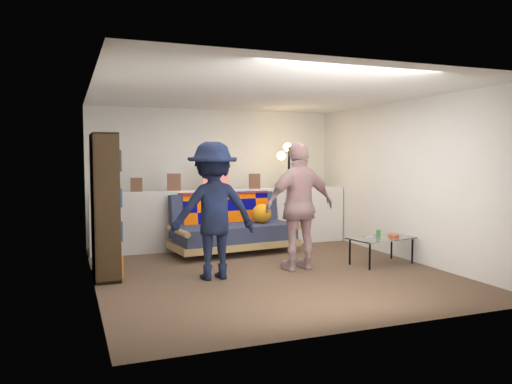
{
  "coord_description": "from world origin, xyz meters",
  "views": [
    {
      "loc": [
        -2.53,
        -6.25,
        1.56
      ],
      "look_at": [
        0.0,
        0.4,
        1.05
      ],
      "focal_mm": 35.0,
      "sensor_mm": 36.0,
      "label": 1
    }
  ],
  "objects_px": {
    "person_left": "(213,211)",
    "futon_sofa": "(233,228)",
    "bookshelf": "(105,210)",
    "coffee_table": "(382,239)",
    "floor_lamp": "(289,173)",
    "person_right": "(300,206)"
  },
  "relations": [
    {
      "from": "person_left",
      "to": "futon_sofa",
      "type": "bearing_deg",
      "value": -117.73
    },
    {
      "from": "bookshelf",
      "to": "coffee_table",
      "type": "distance_m",
      "value": 3.88
    },
    {
      "from": "floor_lamp",
      "to": "person_left",
      "type": "height_order",
      "value": "floor_lamp"
    },
    {
      "from": "person_left",
      "to": "bookshelf",
      "type": "bearing_deg",
      "value": -25.84
    },
    {
      "from": "person_left",
      "to": "coffee_table",
      "type": "bearing_deg",
      "value": 177.8
    },
    {
      "from": "coffee_table",
      "to": "person_left",
      "type": "relative_size",
      "value": 0.57
    },
    {
      "from": "futon_sofa",
      "to": "bookshelf",
      "type": "height_order",
      "value": "bookshelf"
    },
    {
      "from": "person_left",
      "to": "person_right",
      "type": "xyz_separation_m",
      "value": [
        1.25,
        0.05,
        0.01
      ]
    },
    {
      "from": "floor_lamp",
      "to": "person_right",
      "type": "relative_size",
      "value": 1.02
    },
    {
      "from": "futon_sofa",
      "to": "bookshelf",
      "type": "xyz_separation_m",
      "value": [
        -2.07,
        -0.97,
        0.46
      ]
    },
    {
      "from": "person_right",
      "to": "coffee_table",
      "type": "bearing_deg",
      "value": 171.07
    },
    {
      "from": "futon_sofa",
      "to": "floor_lamp",
      "type": "relative_size",
      "value": 1.17
    },
    {
      "from": "person_right",
      "to": "bookshelf",
      "type": "bearing_deg",
      "value": -16.06
    },
    {
      "from": "bookshelf",
      "to": "coffee_table",
      "type": "xyz_separation_m",
      "value": [
        3.79,
        -0.65,
        -0.5
      ]
    },
    {
      "from": "bookshelf",
      "to": "person_right",
      "type": "bearing_deg",
      "value": -12.05
    },
    {
      "from": "person_right",
      "to": "futon_sofa",
      "type": "bearing_deg",
      "value": -76.95
    },
    {
      "from": "futon_sofa",
      "to": "bookshelf",
      "type": "bearing_deg",
      "value": -154.96
    },
    {
      "from": "bookshelf",
      "to": "person_left",
      "type": "relative_size",
      "value": 1.06
    },
    {
      "from": "floor_lamp",
      "to": "person_right",
      "type": "xyz_separation_m",
      "value": [
        -0.64,
        -1.76,
        -0.39
      ]
    },
    {
      "from": "person_right",
      "to": "person_left",
      "type": "bearing_deg",
      "value": -1.54
    },
    {
      "from": "floor_lamp",
      "to": "person_right",
      "type": "height_order",
      "value": "floor_lamp"
    },
    {
      "from": "coffee_table",
      "to": "person_right",
      "type": "relative_size",
      "value": 0.57
    }
  ]
}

